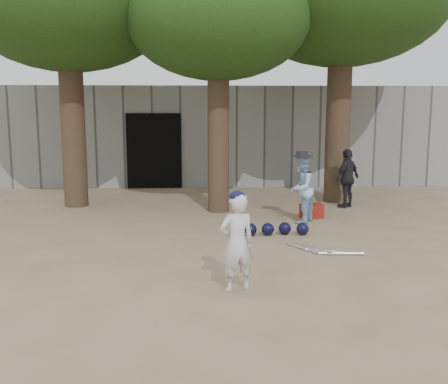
{
  "coord_description": "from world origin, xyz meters",
  "views": [
    {
      "loc": [
        0.29,
        -6.94,
        2.22
      ],
      "look_at": [
        0.6,
        1.0,
        0.95
      ],
      "focal_mm": 40.0,
      "sensor_mm": 36.0,
      "label": 1
    }
  ],
  "objects_px": {
    "boy_player": "(237,243)",
    "red_bag": "(312,211)",
    "spectator_dark": "(347,178)",
    "spectator_blue": "(301,189)"
  },
  "relations": [
    {
      "from": "spectator_dark",
      "to": "boy_player",
      "type": "bearing_deg",
      "value": 21.88
    },
    {
      "from": "spectator_dark",
      "to": "red_bag",
      "type": "distance_m",
      "value": 1.68
    },
    {
      "from": "boy_player",
      "to": "red_bag",
      "type": "height_order",
      "value": "boy_player"
    },
    {
      "from": "boy_player",
      "to": "spectator_blue",
      "type": "xyz_separation_m",
      "value": [
        1.55,
        3.9,
        0.08
      ]
    },
    {
      "from": "boy_player",
      "to": "spectator_dark",
      "type": "bearing_deg",
      "value": -135.62
    },
    {
      "from": "spectator_dark",
      "to": "red_bag",
      "type": "relative_size",
      "value": 3.3
    },
    {
      "from": "boy_player",
      "to": "spectator_dark",
      "type": "height_order",
      "value": "spectator_dark"
    },
    {
      "from": "boy_player",
      "to": "spectator_dark",
      "type": "distance_m",
      "value": 6.24
    },
    {
      "from": "spectator_blue",
      "to": "spectator_dark",
      "type": "bearing_deg",
      "value": 169.38
    },
    {
      "from": "spectator_blue",
      "to": "spectator_dark",
      "type": "distance_m",
      "value": 2.12
    }
  ]
}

